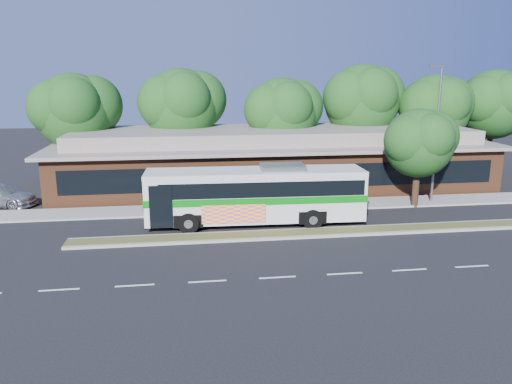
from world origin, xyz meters
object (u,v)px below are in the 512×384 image
lamp_post (436,131)px  sidewalk_tree (423,141)px  sedan (0,195)px  transit_bus (256,192)px

lamp_post → sidewalk_tree: 1.43m
sidewalk_tree → sedan: bearing=171.9°
lamp_post → sidewalk_tree: bearing=-152.9°
lamp_post → sedan: (-28.56, 3.33, -4.19)m
transit_bus → sidewalk_tree: (11.19, 2.54, 2.36)m
lamp_post → sedan: size_ratio=1.84×
transit_bus → sedan: (-16.21, 6.46, -1.23)m
transit_bus → lamp_post: bearing=16.2°
lamp_post → transit_bus: 13.08m
sedan → lamp_post: bearing=-77.5°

